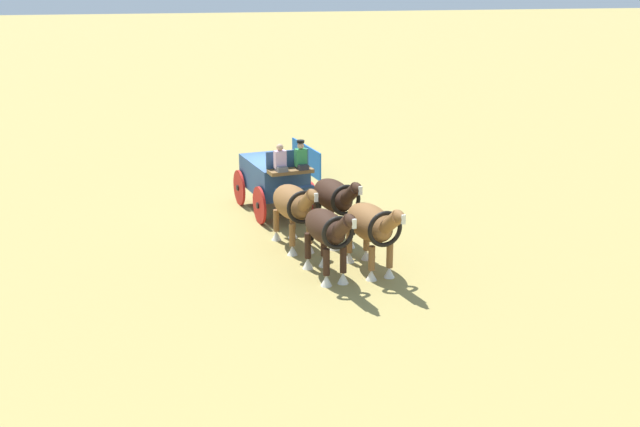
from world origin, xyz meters
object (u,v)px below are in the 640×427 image
(draft_horse_rear_off, at_px, (294,205))
(draft_horse_lead_near, at_px, (372,225))
(show_wagon, at_px, (275,178))
(draft_horse_lead_off, at_px, (327,231))
(draft_horse_rear_near, at_px, (335,198))

(draft_horse_rear_off, xyz_separation_m, draft_horse_lead_near, (2.31, 1.77, -0.00))
(show_wagon, xyz_separation_m, draft_horse_lead_near, (5.98, 1.82, 0.12))
(draft_horse_lead_near, xyz_separation_m, draft_horse_lead_off, (0.26, -1.27, 0.01))
(draft_horse_rear_near, xyz_separation_m, draft_horse_lead_near, (2.54, 0.49, -0.06))
(draft_horse_lead_near, bearing_deg, draft_horse_rear_near, -169.05)
(show_wagon, relative_size, draft_horse_rear_near, 1.87)
(draft_horse_lead_near, height_order, draft_horse_lead_off, draft_horse_lead_off)
(draft_horse_rear_near, xyz_separation_m, draft_horse_rear_off, (0.24, -1.28, -0.06))
(draft_horse_rear_near, relative_size, draft_horse_rear_off, 1.02)
(draft_horse_lead_off, bearing_deg, draft_horse_rear_off, -169.05)
(show_wagon, height_order, draft_horse_lead_off, show_wagon)
(show_wagon, bearing_deg, draft_horse_rear_near, 21.11)
(draft_horse_rear_near, distance_m, draft_horse_lead_near, 2.59)
(show_wagon, height_order, draft_horse_rear_near, show_wagon)
(draft_horse_rear_near, relative_size, draft_horse_lead_off, 1.05)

